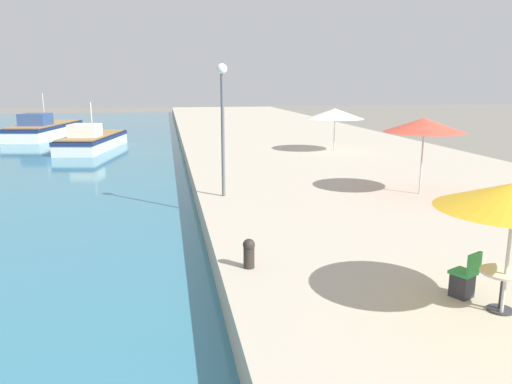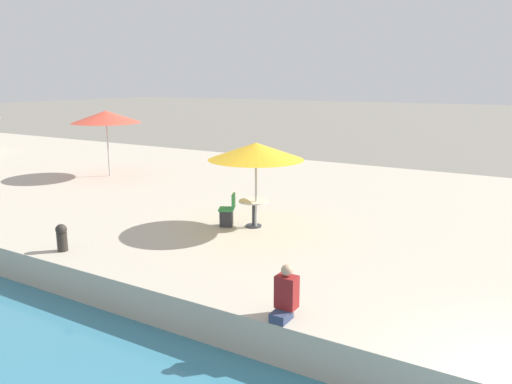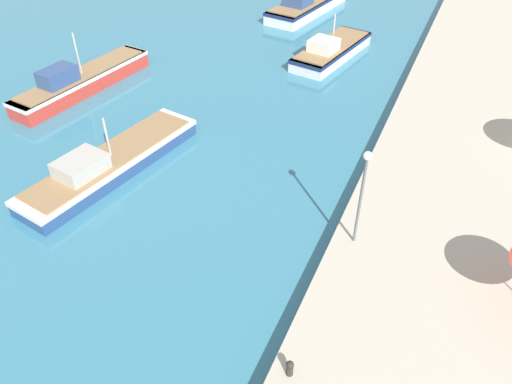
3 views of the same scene
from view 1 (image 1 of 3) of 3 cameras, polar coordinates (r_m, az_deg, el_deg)
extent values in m
cube|color=#BCB29E|center=(38.15, 3.60, 5.89)|extent=(16.00, 90.00, 0.79)
cube|color=silver|center=(37.75, -18.13, 5.41)|extent=(4.17, 8.74, 0.95)
cube|color=navy|center=(37.71, -18.16, 5.94)|extent=(4.24, 8.83, 0.25)
cube|color=#99754C|center=(37.70, -18.18, 6.21)|extent=(3.83, 8.04, 0.10)
cube|color=silver|center=(36.27, -18.96, 6.69)|extent=(2.18, 2.16, 0.85)
cylinder|color=#B7B2A8|center=(37.60, -18.30, 8.01)|extent=(0.12, 0.12, 2.28)
cube|color=white|center=(47.56, -22.93, 6.46)|extent=(4.74, 10.52, 1.08)
cube|color=navy|center=(47.52, -22.97, 6.95)|extent=(4.81, 10.63, 0.25)
cube|color=#99754C|center=(47.51, -22.99, 7.16)|extent=(4.36, 9.68, 0.10)
cube|color=#334C7F|center=(45.84, -23.89, 7.60)|extent=(2.48, 2.56, 0.97)
cylinder|color=#B7B2A8|center=(47.43, -23.13, 8.77)|extent=(0.12, 0.12, 2.58)
cylinder|color=#B7B7B7|center=(9.53, 26.81, -6.81)|extent=(0.06, 0.06, 2.03)
cylinder|color=#B7B7B7|center=(18.74, 18.40, 3.35)|extent=(0.06, 0.06, 2.37)
cone|color=#E04C38|center=(18.60, 18.67, 7.25)|extent=(2.83, 2.83, 0.50)
cylinder|color=#B7B7B7|center=(29.49, 8.93, 6.60)|extent=(0.06, 0.06, 2.02)
cone|color=white|center=(29.40, 9.01, 8.84)|extent=(3.36, 3.36, 0.59)
cylinder|color=#333338|center=(10.00, 26.12, -11.99)|extent=(0.44, 0.44, 0.04)
cylinder|color=#333338|center=(9.87, 26.30, -10.24)|extent=(0.08, 0.08, 0.70)
cylinder|color=beige|center=(9.74, 26.51, -8.22)|extent=(0.80, 0.80, 0.04)
cube|color=#2D2D33|center=(10.24, 22.47, -9.82)|extent=(0.46, 0.46, 0.45)
cube|color=#2D8E42|center=(10.15, 22.59, -8.49)|extent=(0.54, 0.54, 0.06)
cube|color=#2D8E42|center=(9.98, 23.69, -7.53)|extent=(0.38, 0.23, 0.40)
cylinder|color=#2D2823|center=(10.87, -0.81, -7.54)|extent=(0.24, 0.24, 0.45)
sphere|color=#2D2823|center=(10.78, -0.82, -6.05)|extent=(0.26, 0.26, 0.26)
cylinder|color=#565B60|center=(17.35, -3.81, 6.33)|extent=(0.12, 0.12, 4.20)
sphere|color=white|center=(17.26, -3.92, 13.88)|extent=(0.36, 0.36, 0.36)
camera|label=2|loc=(5.63, -95.70, -1.09)|focal=35.00mm
camera|label=3|loc=(11.86, 95.99, 69.64)|focal=35.00mm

